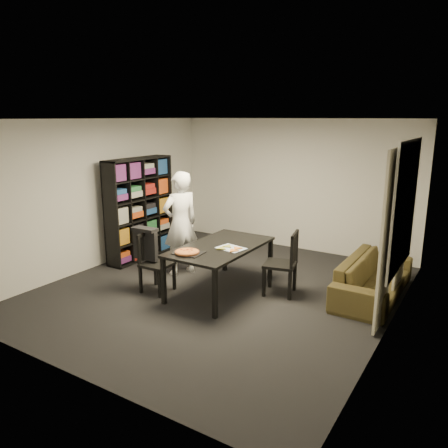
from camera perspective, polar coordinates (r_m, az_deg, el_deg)
The scene contains 16 objects.
room at distance 6.50m, azimuth -0.62°, elevation 2.02°, with size 5.01×5.51×2.61m.
window_pane at distance 6.14m, azimuth 22.59°, elevation 2.15°, with size 0.02×1.40×1.60m, color black.
window_frame at distance 6.14m, azimuth 22.54°, elevation 2.15°, with size 0.03×1.52×1.72m, color white.
curtain_left at distance 5.73m, azimuth 20.53°, elevation -2.05°, with size 0.03×0.70×2.25m, color beige.
curtain_right at distance 6.72m, azimuth 22.36°, elevation 0.06°, with size 0.03×0.70×2.25m, color beige.
bookshelf at distance 8.34m, azimuth -10.94°, elevation 1.96°, with size 0.35×1.50×1.90m, color black.
dining_table at distance 6.63m, azimuth -0.46°, elevation -3.39°, with size 0.98×1.76×0.73m.
chair_left at distance 6.80m, azimuth -9.35°, elevation -4.41°, with size 0.44×0.44×0.92m.
chair_right at distance 6.61m, azimuth 8.16°, elevation -4.57°, with size 0.54×0.54×0.98m.
draped_jacket at distance 6.81m, azimuth -10.25°, elevation -2.36°, with size 0.43×0.19×0.51m.
person at distance 7.38m, azimuth -5.70°, elevation 0.07°, with size 0.64×0.42×1.76m, color white.
baking_tray at distance 6.27m, azimuth -4.62°, elevation -3.78°, with size 0.40×0.32×0.01m, color black.
pepperoni_pizza at distance 6.25m, azimuth -4.85°, elevation -3.65°, with size 0.35×0.35×0.03m.
kitchen_towel at distance 6.47m, azimuth 0.94°, elevation -3.19°, with size 0.40×0.30×0.01m, color silver.
pizza_slices at distance 6.43m, azimuth 0.76°, elevation -3.19°, with size 0.37×0.31×0.01m, color gold, non-canonical shape.
sofa at distance 6.96m, azimuth 18.95°, elevation -6.60°, with size 1.98×0.77×0.58m, color #3A3B17.
Camera 1 is at (3.43, -5.36, 2.64)m, focal length 35.00 mm.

